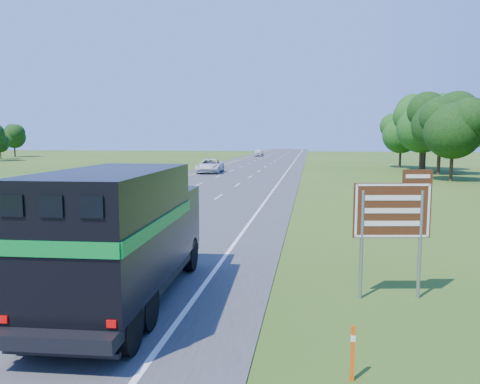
{
  "coord_description": "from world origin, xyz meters",
  "views": [
    {
      "loc": [
        8.59,
        -4.87,
        4.41
      ],
      "look_at": [
        4.84,
        19.75,
        1.52
      ],
      "focal_mm": 35.0,
      "sensor_mm": 36.0,
      "label": 1
    }
  ],
  "objects_px": {
    "exit_sign": "(393,216)",
    "far_car": "(259,153)",
    "white_suv": "(210,166)",
    "horse_truck": "(123,233)"
  },
  "relations": [
    {
      "from": "exit_sign",
      "to": "white_suv",
      "type": "bearing_deg",
      "value": 99.36
    },
    {
      "from": "white_suv",
      "to": "exit_sign",
      "type": "relative_size",
      "value": 1.76
    },
    {
      "from": "horse_truck",
      "to": "far_car",
      "type": "relative_size",
      "value": 1.73
    },
    {
      "from": "white_suv",
      "to": "exit_sign",
      "type": "bearing_deg",
      "value": -75.08
    },
    {
      "from": "exit_sign",
      "to": "far_car",
      "type": "bearing_deg",
      "value": 89.41
    },
    {
      "from": "horse_truck",
      "to": "white_suv",
      "type": "height_order",
      "value": "horse_truck"
    },
    {
      "from": "white_suv",
      "to": "far_car",
      "type": "distance_m",
      "value": 53.78
    },
    {
      "from": "horse_truck",
      "to": "white_suv",
      "type": "bearing_deg",
      "value": 96.7
    },
    {
      "from": "white_suv",
      "to": "far_car",
      "type": "bearing_deg",
      "value": 86.36
    },
    {
      "from": "far_car",
      "to": "exit_sign",
      "type": "bearing_deg",
      "value": -79.05
    }
  ]
}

